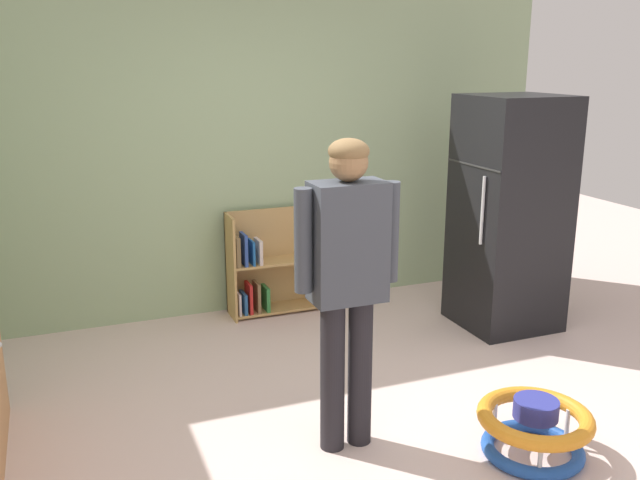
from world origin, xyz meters
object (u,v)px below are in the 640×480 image
object	(u,v)px
standing_person	(347,270)
baby_walker	(534,428)
refrigerator	(509,214)
bookshelf	(270,268)

from	to	relation	value
standing_person	baby_walker	world-z (taller)	standing_person
refrigerator	bookshelf	distance (m)	1.95
refrigerator	bookshelf	size ratio (longest dim) A/B	2.09
standing_person	bookshelf	bearing A→B (deg)	83.57
refrigerator	standing_person	world-z (taller)	refrigerator
bookshelf	baby_walker	bearing A→B (deg)	-75.87
bookshelf	standing_person	world-z (taller)	standing_person
refrigerator	baby_walker	world-z (taller)	refrigerator
refrigerator	baby_walker	xyz separation A→B (m)	(-0.98, -1.62, -0.73)
bookshelf	baby_walker	xyz separation A→B (m)	(0.64, -2.56, -0.21)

